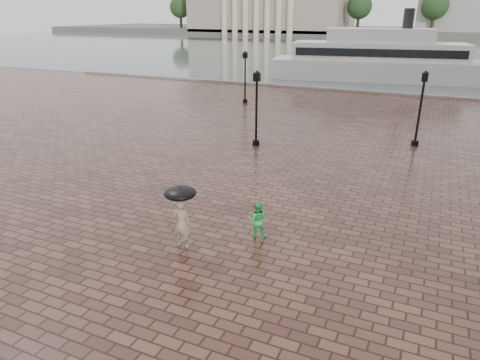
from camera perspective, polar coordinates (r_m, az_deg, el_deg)
The scene contains 10 objects.
ground at distance 16.09m, azimuth 8.45°, elevation -7.33°, with size 300.00×300.00×0.00m, color #381F19.
harbour_water at distance 106.01m, azimuth 23.19°, elevation 15.67°, with size 240.00×240.00×0.00m, color #474F56.
quay_edge at distance 46.45m, azimuth 19.86°, elevation 10.70°, with size 80.00×0.60×0.30m, color slate.
far_shore at distance 173.84m, azimuth 24.28°, elevation 17.49°, with size 300.00×60.00×2.00m, color #4C4C47.
far_trees at distance 151.72m, azimuth 24.55°, elevation 20.34°, with size 188.00×8.00×13.50m.
street_lamps at distance 32.04m, azimuth 15.08°, elevation 11.11°, with size 21.44×14.44×4.40m.
adult_pedestrian at distance 14.95m, azimuth -7.77°, elevation -5.75°, with size 0.66×0.43×1.80m, color gray.
child_pedestrian at distance 15.52m, azimuth 2.32°, elevation -5.34°, with size 0.68×0.53×1.39m, color green.
ferry_near at distance 55.61m, azimuth 17.79°, elevation 15.08°, with size 25.36×9.59×8.12m.
umbrella at distance 14.47m, azimuth -7.99°, elevation -1.76°, with size 1.10×1.10×1.17m.
Camera 1 is at (3.60, -13.67, 7.69)m, focal length 32.00 mm.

